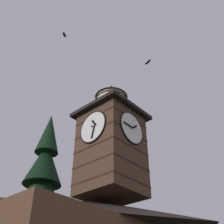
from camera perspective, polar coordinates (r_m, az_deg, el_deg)
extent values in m
pyramid|color=black|center=(17.70, -2.36, -20.86)|extent=(15.88, 9.83, 2.27)
cube|color=#4C3323|center=(18.30, -0.16, -8.41)|extent=(3.32, 3.32, 5.49)
cube|color=#352318|center=(17.48, -0.17, -14.55)|extent=(3.36, 3.36, 0.10)
cube|color=#352318|center=(17.86, -0.17, -11.45)|extent=(3.36, 3.36, 0.10)
cube|color=#352318|center=(18.29, -0.16, -8.49)|extent=(3.36, 3.36, 0.10)
cube|color=#352318|center=(18.77, -0.16, -5.67)|extent=(3.36, 3.36, 0.10)
cube|color=#352318|center=(19.29, -0.15, -2.99)|extent=(3.36, 3.36, 0.10)
cylinder|color=white|center=(17.96, 3.87, -3.20)|extent=(2.11, 0.10, 2.11)
torus|color=black|center=(17.95, 3.93, -3.17)|extent=(2.21, 0.10, 2.21)
cube|color=black|center=(18.14, 4.52, -2.93)|extent=(0.49, 0.04, 0.41)
cube|color=black|center=(17.62, 3.25, -2.53)|extent=(0.86, 0.04, 0.09)
sphere|color=black|center=(17.91, 4.15, -3.08)|extent=(0.10, 0.10, 0.10)
cylinder|color=white|center=(17.85, -3.79, -2.97)|extent=(0.10, 2.11, 2.11)
torus|color=black|center=(17.83, -3.84, -2.94)|extent=(0.10, 2.21, 2.21)
cube|color=black|center=(17.81, -3.65, -2.08)|extent=(0.04, 0.40, 0.50)
cube|color=black|center=(17.50, -3.82, -3.88)|extent=(0.04, 0.29, 0.86)
sphere|color=black|center=(17.78, -4.04, -2.83)|extent=(0.10, 0.10, 0.10)
cube|color=black|center=(19.74, -0.15, -0.92)|extent=(4.02, 4.02, 0.25)
cylinder|color=#D1BC84|center=(20.26, -0.15, 1.19)|extent=(2.05, 2.05, 1.55)
cylinder|color=#2D2319|center=(19.92, -0.15, -0.16)|extent=(2.11, 2.11, 0.10)
cylinder|color=#2D2319|center=(20.15, -0.15, 0.74)|extent=(2.11, 2.11, 0.10)
cylinder|color=#2D2319|center=(20.37, -0.14, 1.63)|extent=(2.11, 2.11, 0.10)
cylinder|color=#2D2319|center=(20.60, -0.14, 2.49)|extent=(2.11, 2.11, 0.10)
cone|color=#384251|center=(21.00, -0.14, 3.89)|extent=(2.35, 2.35, 0.90)
sphere|color=#424C5B|center=(21.35, -0.14, 5.04)|extent=(0.16, 0.16, 0.16)
cone|color=black|center=(22.52, -13.93, -15.04)|extent=(3.93, 3.93, 4.29)
cone|color=black|center=(23.35, -13.15, -9.79)|extent=(2.90, 2.90, 3.56)
cone|color=black|center=(24.56, -12.34, -4.14)|extent=(1.87, 1.87, 3.62)
ellipsoid|color=black|center=(25.70, 7.10, 9.74)|extent=(0.29, 0.21, 0.14)
cube|color=black|center=(25.79, 6.86, 9.53)|extent=(0.26, 0.37, 0.10)
cube|color=black|center=(25.61, 7.34, 9.96)|extent=(0.26, 0.37, 0.10)
ellipsoid|color=black|center=(23.11, -9.40, 14.83)|extent=(0.22, 0.26, 0.12)
cube|color=black|center=(23.04, -9.50, 15.03)|extent=(0.27, 0.25, 0.08)
cube|color=black|center=(23.17, -9.29, 14.62)|extent=(0.27, 0.25, 0.08)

